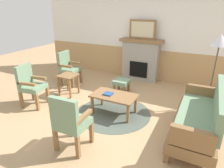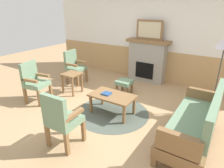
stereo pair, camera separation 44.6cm
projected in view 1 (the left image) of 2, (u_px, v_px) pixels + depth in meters
The scene contains 14 objects.
ground_plane at pixel (105, 112), 4.38m from camera, with size 14.00×14.00×0.00m, color tan.
wall_back at pixel (144, 37), 6.04m from camera, with size 7.20×0.14×2.70m.
fireplace at pixel (141, 59), 6.08m from camera, with size 1.30×0.44×1.28m.
framed_picture at pixel (142, 29), 5.74m from camera, with size 0.80×0.04×0.56m.
couch at pixel (199, 118), 3.40m from camera, with size 0.70×1.80×0.98m.
coffee_table at pixel (114, 97), 4.20m from camera, with size 0.96×0.56×0.44m.
round_rug at pixel (114, 113), 4.35m from camera, with size 1.61×1.61×0.01m, color #4C564C.
book_on_table at pixel (108, 94), 4.20m from camera, with size 0.18×0.18×0.03m, color navy.
footstool at pixel (121, 83), 5.27m from camera, with size 0.40×0.40×0.36m.
armchair_near_fireplace at pixel (68, 67), 5.76m from camera, with size 0.50×0.50×0.98m.
armchair_by_window_left at pixel (30, 84), 4.52m from camera, with size 0.56×0.56×0.98m.
armchair_front_left at pixel (70, 121), 3.07m from camera, with size 0.50×0.50×0.98m.
side_table at pixel (68, 79), 5.10m from camera, with size 0.44×0.44×0.55m.
floor_lamp_by_couch at pixel (219, 45), 4.07m from camera, with size 0.36×0.36×1.68m.
Camera 1 is at (1.85, -3.35, 2.22)m, focal length 31.38 mm.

